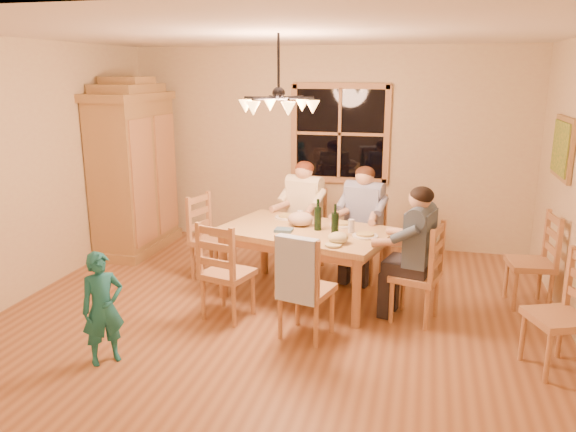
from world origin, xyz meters
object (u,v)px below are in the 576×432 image
(chair_near_left, at_px, (228,288))
(chair_end_right, at_px, (415,290))
(adult_slate_man, at_px, (418,237))
(chair_spare_back, at_px, (528,278))
(child, at_px, (103,308))
(wine_bottle_a, at_px, (318,215))
(dining_table, at_px, (305,238))
(chair_end_left, at_px, (213,253))
(chandelier, at_px, (279,104))
(chair_near_right, at_px, (306,305))
(armoire, at_px, (134,173))
(adult_plaid_man, at_px, (364,209))
(chair_far_left, at_px, (304,244))
(wine_bottle_b, at_px, (335,220))
(adult_woman, at_px, (304,202))
(chair_far_right, at_px, (362,254))
(chair_spare_front, at_px, (556,335))

(chair_near_left, relative_size, chair_end_right, 1.00)
(adult_slate_man, distance_m, chair_spare_back, 1.41)
(chair_end_right, height_order, child, chair_end_right)
(child, bearing_deg, wine_bottle_a, 3.17)
(dining_table, relative_size, chair_end_left, 1.96)
(wine_bottle_a, bearing_deg, chair_spare_back, 8.87)
(chandelier, relative_size, chair_near_right, 0.78)
(armoire, height_order, dining_table, armoire)
(chandelier, xyz_separation_m, adult_plaid_man, (0.69, 1.17, -1.24))
(chair_far_left, bearing_deg, chair_end_left, 46.74)
(wine_bottle_b, bearing_deg, adult_woman, 117.16)
(chair_near_right, bearing_deg, chair_far_right, 93.37)
(adult_slate_man, relative_size, child, 0.91)
(chair_near_right, xyz_separation_m, chair_spare_front, (2.08, -0.11, 0.00))
(dining_table, relative_size, adult_woman, 2.22)
(chair_end_left, distance_m, adult_plaid_man, 1.82)
(adult_woman, bearing_deg, chair_near_right, 117.90)
(chair_far_left, bearing_deg, adult_slate_man, 153.43)
(armoire, xyz_separation_m, chair_near_left, (1.96, -1.82, -0.75))
(dining_table, xyz_separation_m, chair_far_right, (0.53, 0.70, -0.35))
(chandelier, bearing_deg, chair_spare_front, -12.67)
(chair_far_left, xyz_separation_m, chair_near_left, (-0.41, -1.58, 0.00))
(chair_end_left, height_order, chair_spare_front, same)
(chair_far_left, bearing_deg, chair_end_right, 153.43)
(chair_near_right, xyz_separation_m, chair_end_right, (0.95, 0.59, 0.00))
(wine_bottle_a, bearing_deg, chair_far_left, 110.95)
(chair_near_left, bearing_deg, wine_bottle_b, 41.71)
(chair_far_right, height_order, chair_end_left, same)
(dining_table, bearing_deg, armoire, 156.21)
(child, height_order, chair_spare_front, chair_spare_front)
(wine_bottle_b, bearing_deg, chair_far_right, 78.15)
(chair_end_left, relative_size, chair_spare_front, 1.00)
(armoire, xyz_separation_m, chair_near_right, (2.79, -2.04, -0.75))
(chair_far_right, relative_size, child, 1.03)
(chair_near_right, relative_size, chair_spare_front, 1.00)
(chair_end_right, bearing_deg, chair_far_right, 46.64)
(armoire, relative_size, chair_end_right, 2.32)
(chair_end_left, bearing_deg, armoire, -105.63)
(chandelier, distance_m, chair_spare_back, 3.13)
(chair_near_left, height_order, wine_bottle_a, wine_bottle_a)
(chair_near_right, bearing_deg, chair_end_right, 46.74)
(chair_near_right, height_order, wine_bottle_a, wine_bottle_a)
(chair_end_left, xyz_separation_m, chair_spare_front, (3.45, -1.32, 0.00))
(chair_far_left, bearing_deg, wine_bottle_b, 131.90)
(chandelier, xyz_separation_m, armoire, (-2.42, 1.60, -1.02))
(dining_table, relative_size, child, 2.02)
(chair_spare_front, bearing_deg, adult_slate_man, 35.75)
(armoire, xyz_separation_m, chair_end_left, (1.42, -0.83, -0.75))
(chair_far_right, relative_size, wine_bottle_a, 3.00)
(chair_far_left, distance_m, wine_bottle_a, 1.15)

